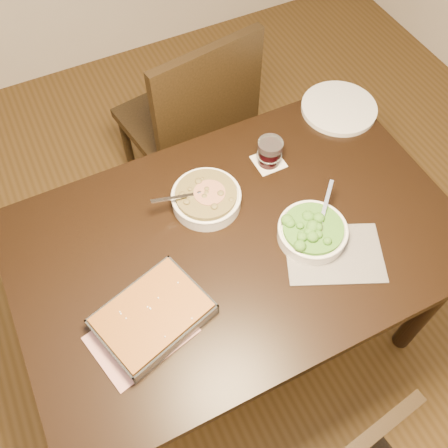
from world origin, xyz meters
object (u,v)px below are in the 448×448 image
table (238,254)px  broccoli_bowl (312,231)px  stew_bowl (206,198)px  dinner_plate (339,108)px  wine_tumbler (270,152)px  baking_dish (153,316)px  chair_far (193,121)px

table → broccoli_bowl: broccoli_bowl is taller
table → stew_bowl: (-0.03, 0.17, 0.13)m
stew_bowl → dinner_plate: bearing=15.3°
broccoli_bowl → stew_bowl: bearing=132.6°
wine_tumbler → baking_dish: bearing=-147.5°
wine_tumbler → table: bearing=-135.6°
stew_bowl → chair_far: 0.61m
baking_dish → chair_far: (0.49, 0.84, -0.22)m
broccoli_bowl → wine_tumbler: 0.33m
table → broccoli_bowl: (0.21, -0.09, 0.13)m
table → chair_far: bearing=77.8°
stew_bowl → baking_dish: bearing=-135.5°
broccoli_bowl → wine_tumbler: wine_tumbler is taller
table → chair_far: 0.73m
table → wine_tumbler: (0.24, 0.23, 0.15)m
baking_dish → table: bearing=4.9°
table → baking_dish: bearing=-158.4°
table → stew_bowl: 0.21m
baking_dish → broccoli_bowl: bearing=-12.6°
broccoli_bowl → wine_tumbler: (0.03, 0.33, 0.02)m
dinner_plate → chair_far: size_ratio=0.28×
stew_bowl → wine_tumbler: wine_tumbler is taller
broccoli_bowl → chair_far: bearing=94.0°
baking_dish → dinner_plate: size_ratio=1.25×
table → dinner_plate: (0.60, 0.34, 0.10)m
table → broccoli_bowl: bearing=-24.5°
table → chair_far: size_ratio=1.40×
broccoli_bowl → baking_dish: broccoli_bowl is taller
wine_tumbler → chair_far: bearing=100.2°
stew_bowl → chair_far: chair_far is taller
dinner_plate → chair_far: (-0.45, 0.37, -0.20)m
baking_dish → dinner_plate: baking_dish is taller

